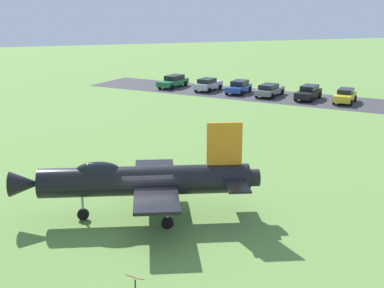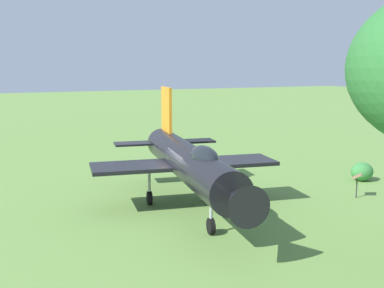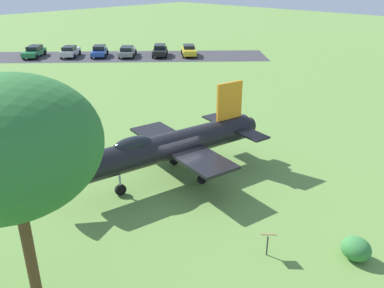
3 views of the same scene
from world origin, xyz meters
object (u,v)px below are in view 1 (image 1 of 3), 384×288
object	(u,v)px
info_plaque	(135,281)
parked_car_green	(173,81)
parked_car_gray	(269,90)
display_jet	(138,180)
parked_car_yellow	(345,96)
parked_car_blue	(239,87)
parked_car_silver	(208,84)
parked_car_black	(308,92)

from	to	relation	value
info_plaque	parked_car_green	bearing A→B (deg)	164.29
info_plaque	parked_car_gray	world-z (taller)	parked_car_gray
display_jet	parked_car_yellow	bearing A→B (deg)	-126.49
parked_car_blue	parked_car_silver	distance (m)	3.95
parked_car_black	parked_car_blue	xyz separation A→B (m)	(-5.76, -5.95, -0.04)
display_jet	parked_car_black	distance (m)	36.19
info_plaque	parked_car_black	bearing A→B (deg)	143.88
display_jet	parked_car_gray	xyz separation A→B (m)	(-30.09, 20.58, -1.34)
parked_car_blue	parked_car_green	size ratio (longest dim) A/B	0.92
info_plaque	parked_car_green	distance (m)	48.64
info_plaque	parked_car_black	size ratio (longest dim) A/B	0.26
parked_car_yellow	parked_car_black	distance (m)	3.98
parked_car_black	parked_car_green	xyz separation A→B (m)	(-11.91, -12.30, -0.03)
parked_car_gray	display_jet	bearing A→B (deg)	-169.09
parked_car_yellow	parked_car_green	world-z (taller)	parked_car_green
parked_car_black	info_plaque	bearing A→B (deg)	9.39
info_plaque	parked_car_silver	size ratio (longest dim) A/B	0.27
parked_car_gray	parked_car_silver	bearing A→B (deg)	91.08
display_jet	parked_car_silver	distance (m)	38.58
parked_car_gray	parked_car_green	bearing A→B (deg)	90.35
parked_car_yellow	parked_car_gray	bearing A→B (deg)	-92.00
parked_car_yellow	parked_car_black	size ratio (longest dim) A/B	0.98
display_jet	parked_car_black	world-z (taller)	display_jet
parked_car_silver	parked_car_green	xyz separation A→B (m)	(-3.53, -3.40, -0.01)
parked_car_gray	parked_car_green	size ratio (longest dim) A/B	0.98
display_jet	parked_car_silver	bearing A→B (deg)	-101.68
display_jet	parked_car_yellow	xyz separation A→B (m)	(-24.35, 26.76, -1.30)
info_plaque	parked_car_green	xyz separation A→B (m)	(-46.82, 13.17, -0.09)
info_plaque	parked_car_gray	size ratio (longest dim) A/B	0.25
parked_car_yellow	parked_car_gray	world-z (taller)	parked_car_yellow
info_plaque	display_jet	bearing A→B (deg)	168.60
parked_car_gray	parked_car_silver	world-z (taller)	parked_car_silver
parked_car_yellow	parked_car_silver	distance (m)	16.22
parked_car_yellow	parked_car_green	size ratio (longest dim) A/B	0.93
info_plaque	parked_car_blue	world-z (taller)	parked_car_blue
display_jet	parked_car_blue	distance (m)	37.50
display_jet	parked_car_black	bearing A→B (deg)	-120.17
parked_car_black	parked_car_blue	size ratio (longest dim) A/B	1.02
parked_car_yellow	parked_car_green	distance (m)	21.11
display_jet	parked_car_green	distance (m)	40.75
parked_car_yellow	parked_car_silver	xyz separation A→B (m)	(-11.17, -11.76, 0.01)
parked_car_gray	parked_car_black	bearing A→B (deg)	-86.37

